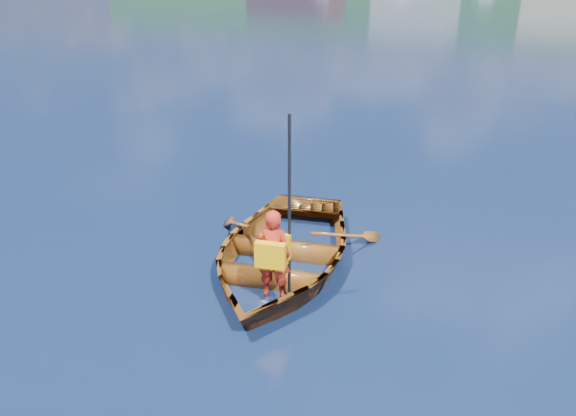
% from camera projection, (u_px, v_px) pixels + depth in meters
% --- Properties ---
extents(ground, '(600.00, 600.00, 0.00)m').
position_uv_depth(ground, '(254.00, 303.00, 6.57)').
color(ground, '#0E2742').
rests_on(ground, ground).
extents(rowboat, '(3.32, 4.01, 0.72)m').
position_uv_depth(rowboat, '(281.00, 251.00, 7.32)').
color(rowboat, maroon).
rests_on(rowboat, ground).
extents(child_paddler, '(0.45, 0.42, 2.13)m').
position_uv_depth(child_paddler, '(273.00, 253.00, 6.31)').
color(child_paddler, red).
rests_on(child_paddler, ground).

